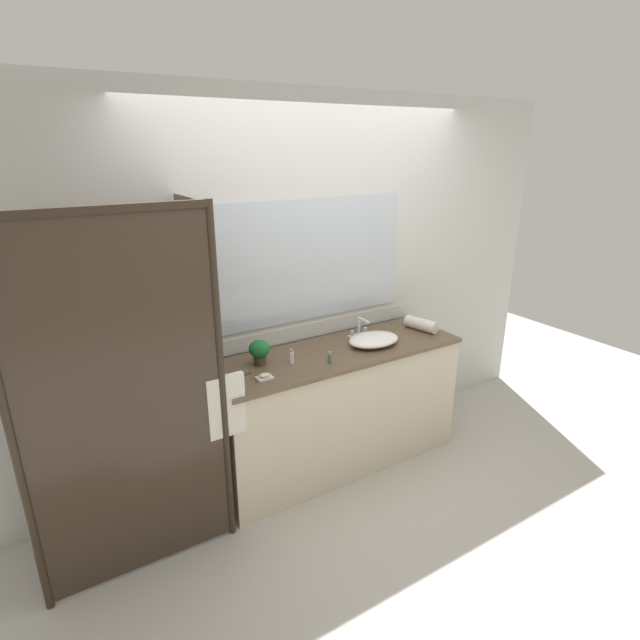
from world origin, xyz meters
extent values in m
plane|color=#B7B2A8|center=(0.00, 0.00, 0.00)|extent=(8.00, 8.00, 0.00)
cube|color=silver|center=(0.00, 0.34, 1.30)|extent=(4.40, 0.05, 2.60)
cube|color=silver|center=(0.00, 0.32, 0.96)|extent=(1.80, 0.01, 0.11)
cube|color=silver|center=(0.00, 0.31, 1.48)|extent=(1.45, 0.01, 0.86)
cube|color=beige|center=(0.00, 0.01, 0.43)|extent=(1.80, 0.56, 0.87)
cube|color=brown|center=(0.00, 0.00, 0.89)|extent=(1.80, 0.58, 0.03)
cylinder|color=#2D2319|center=(-1.95, -0.27, 1.00)|extent=(0.04, 0.04, 2.00)
cylinder|color=#2D2319|center=(-0.95, -0.27, 1.00)|extent=(0.04, 0.04, 2.00)
cube|color=#2D2319|center=(-1.45, -0.27, 1.98)|extent=(1.00, 0.04, 0.04)
cube|color=#382B21|center=(-1.45, -0.27, 1.00)|extent=(0.96, 0.01, 1.96)
cube|color=#382B21|center=(-0.95, 0.02, 1.00)|extent=(0.01, 0.57, 1.96)
cylinder|color=#2D2319|center=(-0.93, -0.26, 1.03)|extent=(0.32, 0.02, 0.02)
cube|color=silver|center=(-0.93, -0.26, 0.86)|extent=(0.22, 0.04, 0.37)
ellipsoid|color=white|center=(0.27, -0.04, 0.94)|extent=(0.39, 0.27, 0.07)
cube|color=silver|center=(0.27, 0.14, 0.91)|extent=(0.17, 0.04, 0.02)
cylinder|color=silver|center=(0.27, 0.14, 0.98)|extent=(0.02, 0.02, 0.13)
cylinder|color=silver|center=(0.27, 0.08, 1.05)|extent=(0.02, 0.12, 0.02)
cylinder|color=silver|center=(0.21, 0.14, 0.94)|extent=(0.02, 0.02, 0.04)
cylinder|color=silver|center=(0.33, 0.14, 0.94)|extent=(0.02, 0.02, 0.04)
cylinder|color=#473828|center=(-0.56, 0.08, 0.93)|extent=(0.08, 0.08, 0.06)
ellipsoid|color=#1B652D|center=(-0.56, 0.08, 1.01)|extent=(0.14, 0.14, 0.11)
cube|color=silver|center=(-0.63, -0.13, 0.91)|extent=(0.10, 0.07, 0.01)
ellipsoid|color=beige|center=(-0.63, -0.13, 0.92)|extent=(0.07, 0.04, 0.02)
cylinder|color=silver|center=(-0.38, -0.02, 0.94)|extent=(0.03, 0.03, 0.08)
cylinder|color=#9E895B|center=(-0.38, -0.02, 0.99)|extent=(0.02, 0.02, 0.01)
cylinder|color=#4C7056|center=(-0.17, -0.15, 0.93)|extent=(0.03, 0.03, 0.07)
cylinder|color=#9E895B|center=(-0.17, -0.15, 0.97)|extent=(0.02, 0.02, 0.01)
cylinder|color=silver|center=(-0.80, -0.16, 0.94)|extent=(0.03, 0.03, 0.08)
cylinder|color=black|center=(-0.80, -0.16, 0.99)|extent=(0.02, 0.02, 0.02)
cylinder|color=silver|center=(0.76, 0.00, 0.95)|extent=(0.15, 0.27, 0.09)
camera|label=1|loc=(-1.79, -2.66, 2.25)|focal=28.17mm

